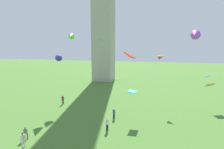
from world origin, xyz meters
TOP-DOWN VIEW (x-y plane):
  - person_0 at (-10.67, 21.97)m, footprint 0.29×0.53m
  - person_1 at (-7.27, 7.47)m, footprint 0.29×0.55m
  - person_2 at (0.58, 13.66)m, footprint 0.32×0.57m
  - person_3 at (0.52, 17.67)m, footprint 0.45×0.50m
  - person_4 at (-8.25, 9.01)m, footprint 0.48×0.41m
  - kite_flying_0 at (15.88, 26.57)m, footprint 1.74×1.49m
  - kite_flying_1 at (-9.80, 19.79)m, footprint 2.11×2.37m
  - kite_flying_2 at (11.52, 19.05)m, footprint 1.74×2.17m
  - kite_flying_3 at (-4.33, 26.97)m, footprint 0.69×0.97m
  - kite_flying_4 at (13.97, 20.78)m, footprint 1.01×1.14m
  - kite_flying_5 at (-10.38, 25.61)m, footprint 1.74×2.12m
  - kite_flying_6 at (3.22, 18.07)m, footprint 1.25×1.72m
  - kite_flying_7 at (3.19, 15.45)m, footprint 1.45×1.94m
  - kite_flying_8 at (7.36, 26.84)m, footprint 1.36×1.12m

SIDE VIEW (x-z plane):
  - person_4 at x=-8.25m, z-range 0.11..1.70m
  - person_3 at x=0.52m, z-range 0.11..1.77m
  - person_0 at x=-10.67m, z-range 0.11..1.82m
  - person_1 at x=-7.27m, z-range 0.12..1.88m
  - person_2 at x=0.58m, z-range 0.12..1.95m
  - kite_flying_0 at x=15.88m, z-range 3.90..4.68m
  - kite_flying_6 at x=3.22m, z-range 4.26..4.54m
  - kite_flying_4 at x=13.97m, z-range 6.55..6.85m
  - kite_flying_8 at x=7.36m, z-range 8.60..9.57m
  - kite_flying_1 at x=-9.80m, z-range 8.43..10.12m
  - kite_flying_7 at x=3.19m, z-range 9.42..10.37m
  - kite_flying_3 at x=-4.33m, z-range 11.98..12.58m
  - kite_flying_2 at x=11.52m, z-range 11.90..13.31m
  - kite_flying_5 at x=-10.38m, z-range 12.31..13.68m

